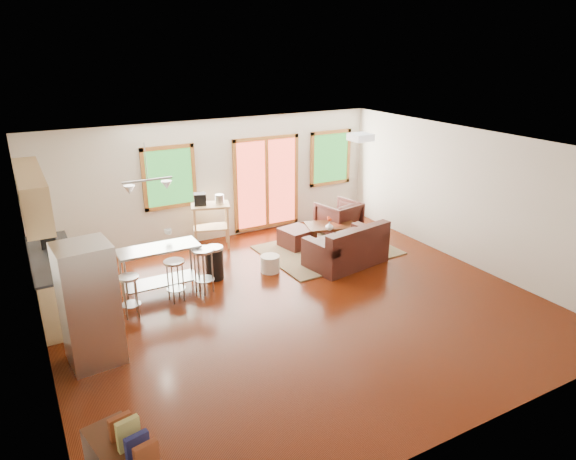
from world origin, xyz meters
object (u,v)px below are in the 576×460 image
coffee_table (331,227)px  ottoman (297,238)px  loveseat (347,249)px  refrigerator (90,304)px  rug (327,250)px  armchair (338,216)px  kitchen_cart (209,210)px  island (159,262)px

coffee_table → ottoman: coffee_table is taller
loveseat → refrigerator: size_ratio=0.99×
rug → refrigerator: bearing=-160.2°
rug → loveseat: 0.83m
rug → armchair: 1.13m
armchair → refrigerator: bearing=12.3°
armchair → refrigerator: (-5.63, -2.49, 0.43)m
coffee_table → kitchen_cart: kitchen_cart is taller
rug → refrigerator: size_ratio=1.53×
ottoman → refrigerator: 5.01m
ottoman → island: island is taller
coffee_table → armchair: armchair is taller
coffee_table → armchair: (0.45, 0.39, 0.05)m
loveseat → coffee_table: loveseat is taller
loveseat → coffee_table: (0.35, 1.10, 0.04)m
rug → armchair: armchair is taller
loveseat → island: size_ratio=1.23×
armchair → island: island is taller
ottoman → refrigerator: bearing=-152.9°
kitchen_cart → rug: bearing=-34.0°
refrigerator → rug: bearing=14.8°
loveseat → coffee_table: 1.16m
rug → loveseat: (-0.05, -0.76, 0.31)m
coffee_table → island: bearing=-171.4°
rug → island: 3.60m
ottoman → kitchen_cart: size_ratio=0.51×
refrigerator → coffee_table: bearing=17.0°
loveseat → kitchen_cart: kitchen_cart is taller
rug → island: island is taller
refrigerator → kitchen_cart: (2.84, 3.13, -0.03)m
rug → coffee_table: coffee_table is taller
refrigerator → island: 2.03m
armchair → ottoman: size_ratio=1.38×
coffee_table → ottoman: bearing=168.0°
armchair → island: size_ratio=0.62×
loveseat → refrigerator: bearing=-178.1°
ottoman → loveseat: bearing=-72.4°
coffee_table → island: 3.90m
armchair → kitchen_cart: 2.89m
kitchen_cart → coffee_table: bearing=-23.8°
rug → armchair: (0.76, 0.73, 0.40)m
armchair → kitchen_cart: bearing=-24.5°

